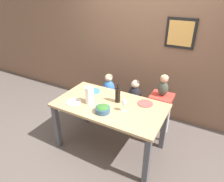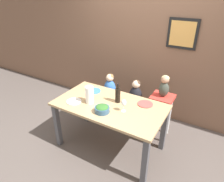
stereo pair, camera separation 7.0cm
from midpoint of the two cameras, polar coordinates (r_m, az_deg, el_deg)
The scene contains 16 objects.
ground_plane at distance 3.26m, azimuth 0.05°, elevation -15.33°, with size 14.00×14.00×0.00m, color #564C47.
wall_back at distance 3.61m, azimuth 10.48°, elevation 13.36°, with size 10.00×0.09×2.70m.
dining_table at distance 2.85m, azimuth 0.05°, elevation -5.67°, with size 1.54×0.84×0.76m.
chair_far_left at distance 3.63m, azimuth -0.05°, elevation -2.82°, with size 0.39×0.38×0.45m.
chair_far_center at distance 3.44m, azimuth 7.06°, elevation -4.93°, with size 0.39×0.38×0.45m.
chair_right_highchair at distance 3.22m, azimuth 14.57°, elevation -4.15°, with size 0.33×0.32×0.75m.
person_child_left at distance 3.49m, azimuth -0.05°, elevation 1.27°, with size 0.22×0.19×0.45m.
person_child_center at distance 3.29m, azimuth 7.35°, elevation -0.70°, with size 0.22×0.19×0.45m.
person_baby_right at distance 3.05m, azimuth 15.35°, elevation 1.48°, with size 0.15×0.14×0.34m.
wine_bottle at distance 2.79m, azimuth 2.38°, elevation -1.13°, with size 0.07×0.07×0.29m.
paper_towel_roll at distance 2.78m, azimuth -5.72°, elevation -1.09°, with size 0.12×0.12×0.25m.
wine_glass_near at distance 2.59m, azimuth 4.16°, elevation -3.46°, with size 0.06×0.06×0.18m.
salad_bowl_large at distance 2.60m, azimuth -2.08°, elevation -5.09°, with size 0.20×0.20×0.10m.
dinner_plate_front_left at distance 2.89m, azimuth -10.12°, elevation -2.95°, with size 0.21×0.21×0.01m.
dinner_plate_back_left at distance 3.13m, azimuth -4.57°, elevation 0.05°, with size 0.21×0.21×0.01m.
dinner_plate_back_right at distance 2.83m, azimuth 10.17°, elevation -3.68°, with size 0.21×0.21×0.01m.
Camera 2 is at (1.24, -2.03, 2.23)m, focal length 32.00 mm.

